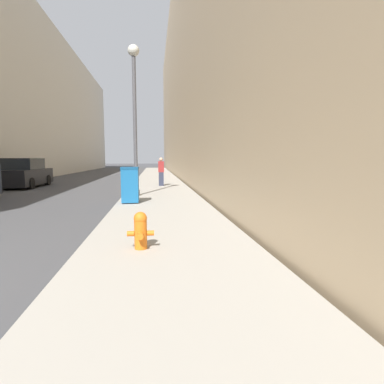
% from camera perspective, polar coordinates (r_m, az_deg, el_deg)
% --- Properties ---
extents(sidewalk_right, '(3.18, 60.00, 0.14)m').
position_cam_1_polar(sidewalk_right, '(21.28, -6.46, 2.01)').
color(sidewalk_right, '#9E998E').
rests_on(sidewalk_right, ground).
extents(building_right_stone, '(12.00, 60.00, 18.50)m').
position_cam_1_polar(building_right_stone, '(31.21, 8.32, 20.36)').
color(building_right_stone, tan).
rests_on(building_right_stone, ground).
extents(fire_hydrant, '(0.46, 0.34, 0.64)m').
position_cam_1_polar(fire_hydrant, '(5.21, -9.77, -7.08)').
color(fire_hydrant, orange).
rests_on(fire_hydrant, sidewalk_right).
extents(trash_bin, '(0.59, 0.65, 1.25)m').
position_cam_1_polar(trash_bin, '(10.63, -11.70, 1.40)').
color(trash_bin, '#19609E').
rests_on(trash_bin, sidewalk_right).
extents(lamppost, '(0.45, 0.45, 6.03)m').
position_cam_1_polar(lamppost, '(12.83, -10.89, 16.28)').
color(lamppost, '#4C4C51').
rests_on(lamppost, sidewalk_right).
extents(parked_sedan_near, '(1.87, 4.39, 1.70)m').
position_cam_1_polar(parked_sedan_near, '(20.13, -29.28, 3.01)').
color(parked_sedan_near, black).
rests_on(parked_sedan_near, ground).
extents(pedestrian_on_sidewalk, '(0.32, 0.21, 1.60)m').
position_cam_1_polar(pedestrian_on_sidewalk, '(17.07, -5.90, 3.88)').
color(pedestrian_on_sidewalk, '#2D3347').
rests_on(pedestrian_on_sidewalk, sidewalk_right).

